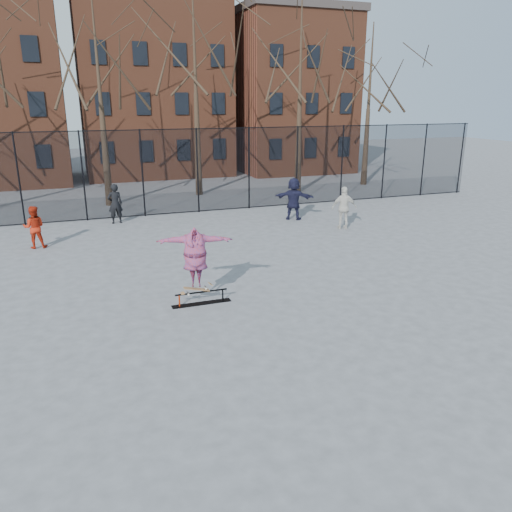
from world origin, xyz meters
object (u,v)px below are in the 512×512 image
object	(u,v)px
skate_rail	(201,299)
bystander_white	(344,208)
bystander_navy	(294,199)
bystander_red	(34,227)
skateboard	(197,290)
bystander_black	(115,204)
skater	(195,260)

from	to	relation	value
skate_rail	bystander_white	world-z (taller)	bystander_white
bystander_white	bystander_navy	bearing A→B (deg)	-43.46
skate_rail	bystander_red	bearing A→B (deg)	121.58
skate_rail	skateboard	world-z (taller)	skateboard
skate_rail	bystander_red	world-z (taller)	bystander_red
skate_rail	skateboard	distance (m)	0.29
skate_rail	bystander_black	bearing A→B (deg)	97.42
bystander_red	bystander_navy	xyz separation A→B (m)	(10.83, 0.96, 0.18)
skater	bystander_black	distance (m)	10.31
skate_rail	bystander_navy	size ratio (longest dim) A/B	0.84
bystander_navy	bystander_black	bearing A→B (deg)	17.42
skater	bystander_white	distance (m)	9.79
bystander_black	bystander_red	world-z (taller)	bystander_black
bystander_white	bystander_navy	size ratio (longest dim) A/B	0.94
skateboard	bystander_white	size ratio (longest dim) A/B	0.42
skate_rail	bystander_black	size ratio (longest dim) A/B	0.92
bystander_navy	bystander_white	bearing A→B (deg)	151.32
bystander_navy	skate_rail	bearing A→B (deg)	84.30
skate_rail	bystander_navy	bearing A→B (deg)	52.30
bystander_red	bystander_white	xyz separation A→B (m)	(12.13, -1.35, 0.12)
bystander_black	bystander_white	xyz separation A→B (m)	(8.99, -4.31, 0.02)
skateboard	bystander_red	xyz separation A→B (m)	(-4.35, 7.27, 0.38)
skater	bystander_red	world-z (taller)	skater
bystander_black	bystander_navy	xyz separation A→B (m)	(7.70, -2.00, 0.08)
skate_rail	bystander_black	world-z (taller)	bystander_black
bystander_navy	skateboard	bearing A→B (deg)	83.77
bystander_white	bystander_red	bearing A→B (deg)	10.88
bystander_red	skateboard	bearing A→B (deg)	124.64
bystander_red	bystander_navy	size ratio (longest dim) A/B	0.82
skate_rail	skateboard	xyz separation A→B (m)	(-0.12, -0.00, 0.26)
skate_rail	skateboard	size ratio (longest dim) A/B	2.12
skate_rail	bystander_red	size ratio (longest dim) A/B	1.03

